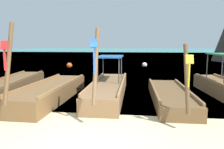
{
  "coord_description": "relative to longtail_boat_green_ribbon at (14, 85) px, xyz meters",
  "views": [
    {
      "loc": [
        1.16,
        -4.55,
        2.34
      ],
      "look_at": [
        0.0,
        4.42,
        1.07
      ],
      "focal_mm": 34.79,
      "sensor_mm": 36.0,
      "label": 1
    }
  ],
  "objects": [
    {
      "name": "ground",
      "position": [
        4.95,
        -5.21,
        -0.34
      ],
      "size": [
        120.0,
        120.0,
        0.0
      ],
      "primitive_type": "plane",
      "color": "beige"
    },
    {
      "name": "longtail_boat_yellow_ribbon",
      "position": [
        7.35,
        -0.87,
        -0.09
      ],
      "size": [
        1.5,
        5.64,
        2.35
      ],
      "color": "brown",
      "rests_on": "ground"
    },
    {
      "name": "mooring_buoy_near",
      "position": [
        -0.75,
        10.72,
        -0.07
      ],
      "size": [
        0.54,
        0.54,
        0.54
      ],
      "color": "#EA5119",
      "rests_on": "sea_water"
    },
    {
      "name": "longtail_boat_blue_ribbon",
      "position": [
        4.73,
        -0.27,
        0.02
      ],
      "size": [
        1.51,
        6.66,
        2.84
      ],
      "color": "olive",
      "rests_on": "ground"
    },
    {
      "name": "sea_water",
      "position": [
        4.95,
        57.21,
        -0.34
      ],
      "size": [
        120.0,
        120.0,
        0.0
      ],
      "primitive_type": "plane",
      "color": "teal",
      "rests_on": "ground"
    },
    {
      "name": "longtail_boat_red_ribbon",
      "position": [
        2.41,
        -1.18,
        -0.0
      ],
      "size": [
        1.42,
        5.95,
        2.98
      ],
      "color": "brown",
      "rests_on": "ground"
    },
    {
      "name": "mooring_buoy_far",
      "position": [
        6.58,
        12.46,
        -0.08
      ],
      "size": [
        0.51,
        0.51,
        0.51
      ],
      "color": "white",
      "rests_on": "sea_water"
    },
    {
      "name": "longtail_boat_green_ribbon",
      "position": [
        0.0,
        0.0,
        0.0
      ],
      "size": [
        1.92,
        6.12,
        2.95
      ],
      "color": "brown",
      "rests_on": "ground"
    }
  ]
}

